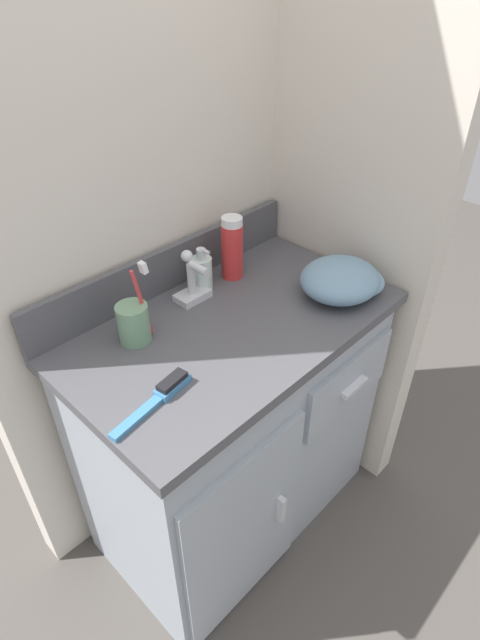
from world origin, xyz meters
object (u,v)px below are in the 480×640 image
(hairbrush, at_px, (162,394))
(hand_towel, at_px, (344,280))
(soap_dispenser, at_px, (202,272))
(shaving_cream_can, at_px, (232,248))
(toothbrush_cup, at_px, (134,322))

(hairbrush, bearing_deg, hand_towel, -12.80)
(soap_dispenser, distance_m, shaving_cream_can, 0.11)
(soap_dispenser, distance_m, hairbrush, 0.42)
(toothbrush_cup, xyz_separation_m, shaving_cream_can, (0.36, 0.04, 0.04))
(toothbrush_cup, distance_m, shaving_cream_can, 0.36)
(hand_towel, bearing_deg, toothbrush_cup, 154.96)
(hand_towel, bearing_deg, soap_dispenser, 130.23)
(toothbrush_cup, relative_size, shaving_cream_can, 1.11)
(shaving_cream_can, bearing_deg, hand_towel, -62.82)
(soap_dispenser, height_order, shaving_cream_can, shaving_cream_can)
(toothbrush_cup, height_order, shaving_cream_can, toothbrush_cup)
(hairbrush, bearing_deg, soap_dispenser, 27.28)
(soap_dispenser, bearing_deg, hairbrush, -143.97)
(shaving_cream_can, distance_m, hairbrush, 0.50)
(hairbrush, xyz_separation_m, hand_towel, (0.58, -0.04, 0.03))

